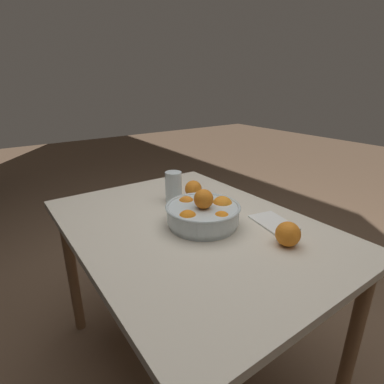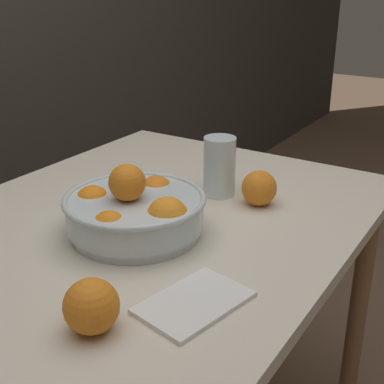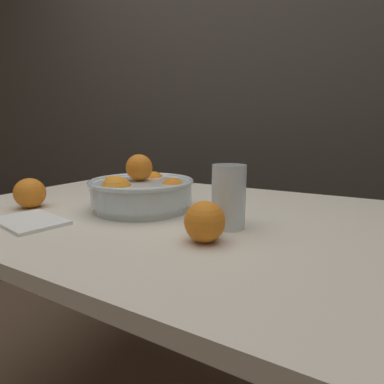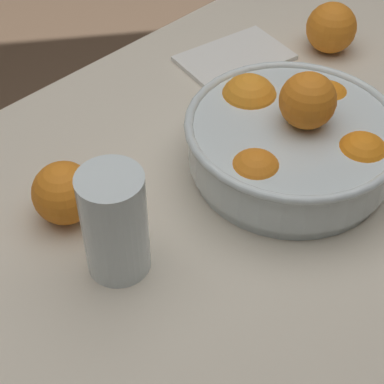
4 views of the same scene
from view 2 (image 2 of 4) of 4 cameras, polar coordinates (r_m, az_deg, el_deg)
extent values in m
cube|color=beige|center=(1.14, -5.98, -4.03)|extent=(1.16, 0.85, 0.03)
cylinder|color=#936B47|center=(1.60, 17.34, -11.60)|extent=(0.05, 0.05, 0.69)
cylinder|color=#936B47|center=(1.87, -4.58, -5.27)|extent=(0.05, 0.05, 0.69)
cylinder|color=silver|center=(1.09, -5.99, -3.96)|extent=(0.26, 0.26, 0.02)
cylinder|color=silver|center=(1.07, -6.07, -2.10)|extent=(0.27, 0.27, 0.06)
torus|color=silver|center=(1.06, -6.14, -0.67)|extent=(0.29, 0.29, 0.01)
sphere|color=orange|center=(1.14, -3.80, -0.02)|extent=(0.07, 0.07, 0.07)
sphere|color=orange|center=(1.10, -10.53, -1.17)|extent=(0.07, 0.07, 0.07)
sphere|color=orange|center=(1.00, -8.83, -3.89)|extent=(0.07, 0.07, 0.07)
sphere|color=orange|center=(1.01, -2.63, -2.80)|extent=(0.08, 0.08, 0.08)
sphere|color=orange|center=(1.04, -6.93, 1.01)|extent=(0.07, 0.07, 0.07)
cylinder|color=#F4A314|center=(1.26, 2.93, 1.79)|extent=(0.07, 0.07, 0.10)
cylinder|color=silver|center=(1.25, 2.95, 2.75)|extent=(0.08, 0.08, 0.14)
sphere|color=orange|center=(1.21, 7.17, 0.42)|extent=(0.08, 0.08, 0.08)
sphere|color=orange|center=(0.81, -10.68, -11.88)|extent=(0.08, 0.08, 0.08)
cube|color=white|center=(0.87, 0.24, -11.69)|extent=(0.20, 0.15, 0.01)
camera|label=1|loc=(1.25, -62.93, 12.09)|focal=28.00mm
camera|label=3|loc=(1.30, 32.81, 6.23)|focal=28.00mm
camera|label=4|loc=(1.64, -4.81, 26.15)|focal=60.00mm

